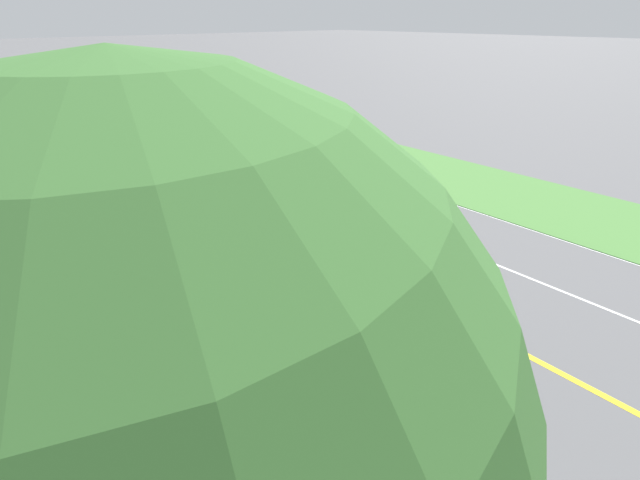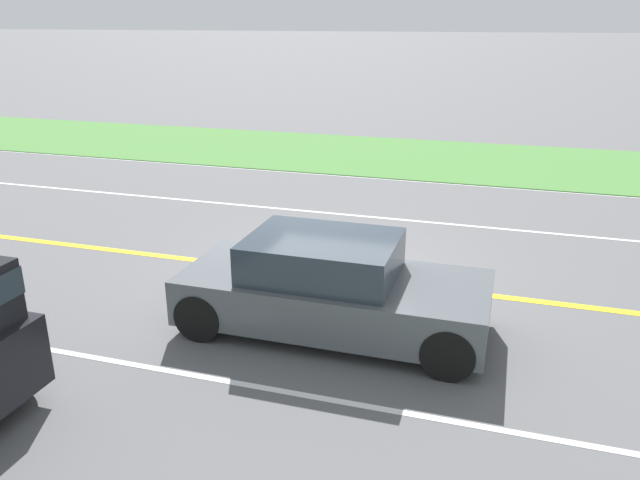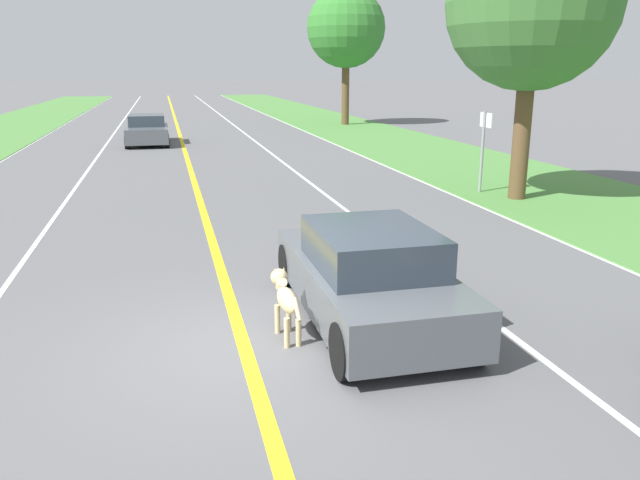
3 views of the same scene
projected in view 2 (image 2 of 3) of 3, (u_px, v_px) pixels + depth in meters
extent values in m
plane|color=#5B5B5E|center=(330.00, 276.00, 10.63)|extent=(400.00, 400.00, 0.00)
cube|color=yellow|center=(330.00, 276.00, 10.63)|extent=(0.18, 160.00, 0.01)
cube|color=white|center=(403.00, 180.00, 16.93)|extent=(0.14, 160.00, 0.01)
cube|color=white|center=(248.00, 385.00, 7.48)|extent=(0.10, 160.00, 0.01)
cube|color=white|center=(375.00, 217.00, 13.78)|extent=(0.10, 160.00, 0.01)
cube|color=#4C843D|center=(420.00, 158.00, 19.62)|extent=(6.00, 160.00, 0.03)
cube|color=#51565B|center=(334.00, 297.00, 8.66)|extent=(1.79, 4.21, 0.64)
cube|color=#2D3842|center=(322.00, 256.00, 8.51)|extent=(1.54, 2.02, 0.54)
cylinder|color=black|center=(448.00, 354.00, 7.53)|extent=(0.22, 0.67, 0.67)
cylinder|color=black|center=(199.00, 317.00, 8.46)|extent=(0.22, 0.67, 0.67)
cylinder|color=black|center=(460.00, 300.00, 8.97)|extent=(0.22, 0.67, 0.67)
cylinder|color=black|center=(247.00, 273.00, 9.91)|extent=(0.22, 0.67, 0.67)
ellipsoid|color=#D1B784|center=(327.00, 260.00, 9.89)|extent=(0.27, 0.70, 0.29)
cylinder|color=#D1B784|center=(341.00, 283.00, 9.88)|extent=(0.08, 0.08, 0.40)
cylinder|color=#D1B784|center=(311.00, 280.00, 9.99)|extent=(0.08, 0.08, 0.40)
cylinder|color=#D1B784|center=(343.00, 279.00, 10.02)|extent=(0.08, 0.08, 0.40)
cylinder|color=#D1B784|center=(314.00, 276.00, 10.13)|extent=(0.08, 0.08, 0.40)
cylinder|color=#D1B784|center=(345.00, 254.00, 9.79)|extent=(0.16, 0.20, 0.18)
sphere|color=#D1B784|center=(353.00, 251.00, 9.74)|extent=(0.25, 0.25, 0.23)
ellipsoid|color=#331E14|center=(363.00, 253.00, 9.71)|extent=(0.11, 0.12, 0.09)
cone|color=tan|center=(351.00, 247.00, 9.66)|extent=(0.08, 0.08, 0.10)
cone|color=tan|center=(353.00, 244.00, 9.77)|extent=(0.08, 0.08, 0.10)
cylinder|color=#D1B784|center=(300.00, 255.00, 9.97)|extent=(0.07, 0.26, 0.25)
cylinder|color=black|center=(5.00, 361.00, 7.18)|extent=(0.22, 0.86, 0.86)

